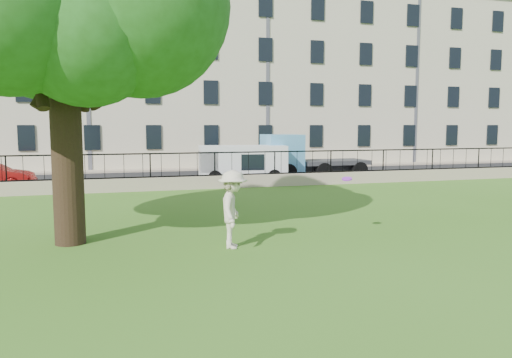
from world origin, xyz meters
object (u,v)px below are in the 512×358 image
object	(u,v)px
white_van	(243,164)
blue_truck	(314,156)
frisbee	(347,179)
man	(233,209)

from	to	relation	value
white_van	blue_truck	xyz separation A→B (m)	(4.50, 1.00, 0.28)
frisbee	white_van	world-z (taller)	white_van
frisbee	blue_truck	bearing A→B (deg)	70.33
man	white_van	size ratio (longest dim) A/B	0.42
man	blue_truck	bearing A→B (deg)	-10.90
blue_truck	white_van	bearing A→B (deg)	-168.55
frisbee	man	bearing A→B (deg)	-174.18
man	blue_truck	size ratio (longest dim) A/B	0.33
man	white_van	xyz separation A→B (m)	(3.91, 13.88, -0.00)
frisbee	white_van	xyz separation A→B (m)	(0.70, 13.55, -0.62)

